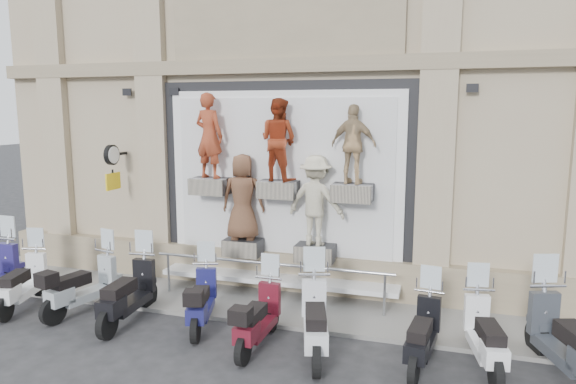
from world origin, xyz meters
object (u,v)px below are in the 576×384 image
(scooter_g, at_px, (315,307))
(scooter_h, at_px, (423,321))
(guard_rail, at_px, (270,284))
(clock_sign_bracket, at_px, (113,161))
(scooter_c, at_px, (83,274))
(scooter_d, at_px, (128,281))
(scooter_j, at_px, (567,324))
(scooter_f, at_px, (258,306))
(scooter_i, at_px, (486,322))
(scooter_e, at_px, (201,289))
(scooter_b, at_px, (22,272))

(scooter_g, distance_m, scooter_h, 1.70)
(guard_rail, relative_size, clock_sign_bracket, 4.96)
(scooter_c, bearing_deg, scooter_d, 4.72)
(clock_sign_bracket, distance_m, scooter_j, 9.39)
(scooter_j, bearing_deg, scooter_h, 165.90)
(guard_rail, height_order, clock_sign_bracket, clock_sign_bracket)
(scooter_f, bearing_deg, scooter_i, 6.72)
(scooter_c, relative_size, scooter_d, 0.96)
(guard_rail, relative_size, scooter_e, 2.81)
(scooter_g, relative_size, scooter_j, 0.95)
(scooter_b, bearing_deg, scooter_e, -11.65)
(scooter_d, xyz_separation_m, scooter_h, (5.32, -0.07, -0.09))
(scooter_f, bearing_deg, scooter_h, 4.73)
(scooter_d, relative_size, scooter_e, 1.11)
(scooter_f, height_order, scooter_h, scooter_f)
(scooter_b, xyz_separation_m, scooter_j, (9.78, 0.10, 0.10))
(scooter_j, bearing_deg, guard_rail, 145.58)
(scooter_f, distance_m, scooter_j, 4.68)
(scooter_e, distance_m, scooter_g, 2.28)
(scooter_g, distance_m, scooter_j, 3.72)
(clock_sign_bracket, xyz_separation_m, scooter_h, (6.97, -2.07, -2.08))
(guard_rail, xyz_separation_m, scooter_f, (0.41, -1.76, 0.27))
(scooter_b, bearing_deg, clock_sign_bracket, 53.24)
(clock_sign_bracket, bearing_deg, scooter_i, -13.46)
(clock_sign_bracket, height_order, scooter_i, clock_sign_bracket)
(scooter_d, height_order, scooter_i, scooter_d)
(scooter_b, xyz_separation_m, scooter_f, (5.11, -0.23, -0.03))
(scooter_e, bearing_deg, guard_rail, 40.25)
(guard_rail, xyz_separation_m, scooter_d, (-2.25, -1.53, 0.35))
(clock_sign_bracket, distance_m, scooter_c, 2.78)
(scooter_c, xyz_separation_m, scooter_g, (4.76, -0.37, 0.04))
(scooter_b, bearing_deg, guard_rail, 3.12)
(scooter_b, relative_size, scooter_c, 0.97)
(scooter_f, bearing_deg, scooter_g, 2.84)
(guard_rail, xyz_separation_m, scooter_i, (3.98, -1.42, 0.29))
(clock_sign_bracket, bearing_deg, scooter_c, -74.06)
(guard_rail, distance_m, scooter_e, 1.59)
(scooter_h, relative_size, scooter_j, 0.84)
(clock_sign_bracket, distance_m, scooter_i, 8.36)
(scooter_e, distance_m, scooter_j, 5.95)
(clock_sign_bracket, height_order, scooter_h, clock_sign_bracket)
(scooter_h, bearing_deg, guard_rail, 159.87)
(scooter_c, height_order, scooter_d, scooter_d)
(scooter_f, bearing_deg, scooter_j, 5.14)
(scooter_c, xyz_separation_m, scooter_h, (6.44, -0.24, -0.06))
(guard_rail, distance_m, scooter_i, 4.24)
(scooter_b, distance_m, scooter_e, 3.85)
(scooter_j, bearing_deg, clock_sign_bracket, 149.42)
(scooter_i, bearing_deg, scooter_g, 176.67)
(scooter_c, bearing_deg, guard_rail, 35.22)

